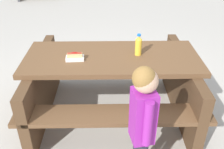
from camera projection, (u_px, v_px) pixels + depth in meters
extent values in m
plane|color=#B7B2A8|center=(112.00, 112.00, 2.98)|extent=(30.00, 30.00, 0.00)
cube|color=brown|center=(112.00, 58.00, 2.61)|extent=(1.83, 0.83, 0.05)
cube|color=brown|center=(113.00, 115.00, 2.28)|extent=(1.81, 0.35, 0.04)
cube|color=brown|center=(111.00, 58.00, 3.24)|extent=(1.81, 0.35, 0.04)
cube|color=#4D3520|center=(42.00, 89.00, 2.79)|extent=(0.15, 1.40, 0.70)
cube|color=#4D3520|center=(182.00, 87.00, 2.81)|extent=(0.15, 1.40, 0.70)
cylinder|color=yellow|center=(138.00, 47.00, 2.58)|extent=(0.07, 0.07, 0.17)
cone|color=yellow|center=(139.00, 38.00, 2.52)|extent=(0.06, 0.06, 0.04)
cylinder|color=blue|center=(139.00, 35.00, 2.51)|extent=(0.04, 0.04, 0.02)
cube|color=white|center=(75.00, 58.00, 2.52)|extent=(0.19, 0.13, 0.03)
cube|color=#D8B272|center=(75.00, 55.00, 2.50)|extent=(0.15, 0.07, 0.04)
cylinder|color=maroon|center=(75.00, 54.00, 2.49)|extent=(0.14, 0.04, 0.03)
ellipsoid|color=maroon|center=(74.00, 53.00, 2.48)|extent=(0.07, 0.03, 0.01)
cube|color=purple|center=(143.00, 116.00, 1.81)|extent=(0.19, 0.20, 0.43)
cylinder|color=purple|center=(139.00, 105.00, 1.89)|extent=(0.06, 0.06, 0.37)
cylinder|color=purple|center=(148.00, 124.00, 1.71)|extent=(0.06, 0.06, 0.37)
sphere|color=tan|center=(146.00, 81.00, 1.66)|extent=(0.17, 0.17, 0.17)
sphere|color=olive|center=(144.00, 78.00, 1.64)|extent=(0.16, 0.16, 0.16)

